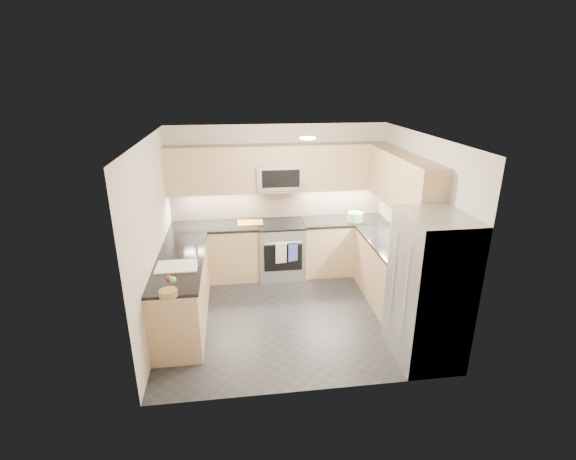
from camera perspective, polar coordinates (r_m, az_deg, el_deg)
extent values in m
cube|color=#24252A|center=(6.14, 0.44, -11.25)|extent=(3.60, 3.20, 0.00)
cube|color=beige|center=(5.29, 0.51, 12.53)|extent=(3.60, 3.20, 0.02)
cube|color=beige|center=(7.10, -1.33, 4.22)|extent=(3.60, 0.02, 2.50)
cube|color=beige|center=(4.15, 3.57, -7.96)|extent=(3.60, 0.02, 2.50)
cube|color=beige|center=(5.65, -17.94, -1.10)|extent=(0.02, 3.20, 2.50)
cube|color=beige|center=(6.10, 17.47, 0.52)|extent=(0.02, 3.20, 2.50)
cube|color=tan|center=(7.06, -9.85, -3.09)|extent=(1.42, 0.60, 0.90)
cube|color=tan|center=(7.28, 7.55, -2.21)|extent=(1.42, 0.60, 0.90)
cube|color=tan|center=(6.41, 13.73, -5.88)|extent=(0.60, 1.70, 0.90)
cube|color=tan|center=(5.92, -14.22, -8.20)|extent=(0.60, 2.00, 0.90)
cube|color=black|center=(6.89, -10.08, 0.50)|extent=(1.42, 0.63, 0.04)
cube|color=black|center=(7.12, 7.72, 1.29)|extent=(1.42, 0.63, 0.04)
cube|color=black|center=(6.22, 14.09, -1.99)|extent=(0.63, 1.70, 0.04)
cube|color=black|center=(5.72, -14.63, -4.05)|extent=(0.63, 2.00, 0.04)
cube|color=tan|center=(6.79, -1.20, 8.48)|extent=(3.60, 0.35, 0.75)
cube|color=tan|center=(6.11, 15.49, 6.41)|extent=(0.35, 1.95, 0.75)
cube|color=tan|center=(7.11, -1.32, 3.78)|extent=(3.60, 0.01, 0.51)
cube|color=tan|center=(6.50, 15.78, 1.39)|extent=(0.01, 2.30, 0.51)
cube|color=#95989D|center=(7.06, -0.99, -2.72)|extent=(0.76, 0.65, 0.91)
cube|color=black|center=(6.90, -1.01, 0.80)|extent=(0.76, 0.65, 0.03)
cube|color=black|center=(6.76, -0.66, -3.84)|extent=(0.62, 0.02, 0.45)
cylinder|color=#B2B5BA|center=(6.64, -0.65, -1.78)|extent=(0.60, 0.02, 0.02)
cube|color=#A9ACB1|center=(6.80, -1.17, 7.41)|extent=(0.76, 0.40, 0.40)
cube|color=black|center=(6.60, -0.97, 7.01)|extent=(0.60, 0.01, 0.28)
cube|color=#9C9FA3|center=(5.14, 18.72, -7.64)|extent=(0.70, 0.90, 1.80)
cylinder|color=#B2B5BA|center=(4.82, 15.70, -8.52)|extent=(0.02, 0.02, 1.20)
cylinder|color=#B2B5BA|center=(5.12, 14.17, -6.64)|extent=(0.02, 0.02, 1.20)
cube|color=white|center=(5.51, -14.87, -5.49)|extent=(0.52, 0.38, 0.16)
cylinder|color=silver|center=(5.40, -12.32, -3.48)|extent=(0.03, 0.03, 0.28)
cylinder|color=#6DB04B|center=(7.05, 9.19, 1.81)|extent=(0.33, 0.33, 0.15)
cube|color=orange|center=(6.90, -5.18, 1.02)|extent=(0.42, 0.30, 0.01)
cylinder|color=olive|center=(4.81, -16.06, -8.30)|extent=(0.21, 0.21, 0.07)
sphere|color=#A51225|center=(4.96, -15.98, -6.36)|extent=(0.08, 0.08, 0.08)
sphere|color=#5CB14C|center=(4.91, -15.48, -6.57)|extent=(0.08, 0.08, 0.08)
cube|color=silver|center=(6.68, -0.95, -3.21)|extent=(0.18, 0.04, 0.34)
cube|color=#374799|center=(6.71, 0.70, -3.12)|extent=(0.15, 0.05, 0.29)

